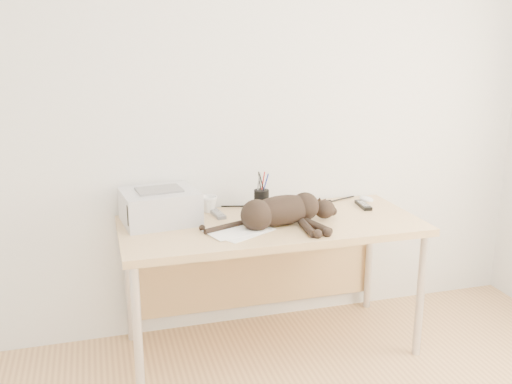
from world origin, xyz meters
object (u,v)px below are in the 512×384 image
object	(u,v)px
mouse	(367,197)
pen_cup	(261,200)
printer	(160,206)
mug	(209,204)
desk	(267,240)
cat	(280,212)

from	to	relation	value
mouse	pen_cup	bearing A→B (deg)	171.61
printer	mouse	xyz separation A→B (m)	(1.26, 0.08, -0.07)
mug	mouse	bearing A→B (deg)	-1.60
desk	printer	xyz separation A→B (m)	(-0.57, 0.08, 0.22)
mug	printer	bearing A→B (deg)	-159.00
desk	cat	bearing A→B (deg)	-81.49
pen_cup	mouse	distance (m)	0.67
desk	printer	world-z (taller)	printer
desk	mug	xyz separation A→B (m)	(-0.28, 0.19, 0.18)
mug	pen_cup	bearing A→B (deg)	-9.29
desk	pen_cup	xyz separation A→B (m)	(0.01, 0.15, 0.19)
mug	mouse	world-z (taller)	mug
desk	pen_cup	bearing A→B (deg)	85.02
printer	desk	bearing A→B (deg)	-8.36
desk	cat	distance (m)	0.26
pen_cup	desk	bearing A→B (deg)	-94.98
cat	mouse	xyz separation A→B (m)	(0.66, 0.32, -0.05)
printer	cat	distance (m)	0.64
mug	mouse	xyz separation A→B (m)	(0.97, -0.03, -0.03)
cat	mug	bearing A→B (deg)	123.82
desk	mouse	bearing A→B (deg)	13.67
mug	desk	bearing A→B (deg)	-34.36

